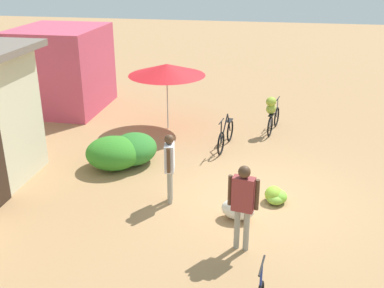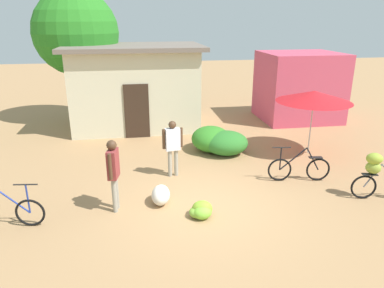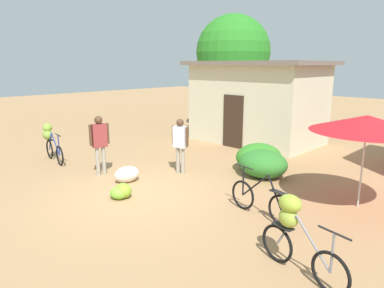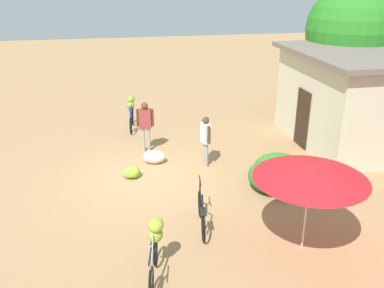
{
  "view_description": "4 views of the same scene",
  "coord_description": "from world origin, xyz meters",
  "px_view_note": "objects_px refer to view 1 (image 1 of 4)",
  "views": [
    {
      "loc": [
        -9.46,
        -0.19,
        5.15
      ],
      "look_at": [
        0.37,
        1.58,
        1.04
      ],
      "focal_mm": 43.14,
      "sensor_mm": 36.0,
      "label": 1
    },
    {
      "loc": [
        -1.51,
        -7.41,
        4.25
      ],
      "look_at": [
        -0.17,
        1.02,
        1.24
      ],
      "focal_mm": 33.66,
      "sensor_mm": 36.0,
      "label": 2
    },
    {
      "loc": [
        6.48,
        -4.75,
        3.13
      ],
      "look_at": [
        0.25,
        1.56,
        1.07
      ],
      "focal_mm": 32.29,
      "sensor_mm": 36.0,
      "label": 3
    },
    {
      "loc": [
        10.98,
        -0.84,
        5.6
      ],
      "look_at": [
        0.44,
        1.28,
        1.19
      ],
      "focal_mm": 38.67,
      "sensor_mm": 36.0,
      "label": 4
    }
  ],
  "objects_px": {
    "market_umbrella": "(167,70)",
    "bicycle_near_pile": "(226,136)",
    "shop_pink": "(62,69)",
    "person_bystander": "(243,199)",
    "person_vendor": "(170,162)",
    "banana_pile_on_ground": "(276,196)",
    "bicycle_center_loaded": "(272,112)",
    "produce_sack": "(238,209)"
  },
  "relations": [
    {
      "from": "market_umbrella",
      "to": "person_vendor",
      "type": "height_order",
      "value": "market_umbrella"
    },
    {
      "from": "market_umbrella",
      "to": "banana_pile_on_ground",
      "type": "relative_size",
      "value": 4.04
    },
    {
      "from": "bicycle_center_loaded",
      "to": "person_bystander",
      "type": "distance_m",
      "value": 6.32
    },
    {
      "from": "shop_pink",
      "to": "produce_sack",
      "type": "bearing_deg",
      "value": -133.79
    },
    {
      "from": "market_umbrella",
      "to": "bicycle_center_loaded",
      "type": "relative_size",
      "value": 1.51
    },
    {
      "from": "market_umbrella",
      "to": "bicycle_center_loaded",
      "type": "xyz_separation_m",
      "value": [
        0.16,
        -3.25,
        -1.21
      ]
    },
    {
      "from": "market_umbrella",
      "to": "produce_sack",
      "type": "bearing_deg",
      "value": -152.29
    },
    {
      "from": "shop_pink",
      "to": "person_bystander",
      "type": "height_order",
      "value": "shop_pink"
    },
    {
      "from": "bicycle_center_loaded",
      "to": "person_vendor",
      "type": "height_order",
      "value": "person_vendor"
    },
    {
      "from": "shop_pink",
      "to": "person_vendor",
      "type": "xyz_separation_m",
      "value": [
        -6.05,
        -5.25,
        -0.45
      ]
    },
    {
      "from": "produce_sack",
      "to": "market_umbrella",
      "type": "bearing_deg",
      "value": 27.71
    },
    {
      "from": "person_bystander",
      "to": "bicycle_near_pile",
      "type": "bearing_deg",
      "value": 9.77
    },
    {
      "from": "produce_sack",
      "to": "person_bystander",
      "type": "bearing_deg",
      "value": -171.62
    },
    {
      "from": "shop_pink",
      "to": "person_vendor",
      "type": "height_order",
      "value": "shop_pink"
    },
    {
      "from": "bicycle_near_pile",
      "to": "bicycle_center_loaded",
      "type": "xyz_separation_m",
      "value": [
        1.42,
        -1.27,
        0.34
      ]
    },
    {
      "from": "banana_pile_on_ground",
      "to": "person_vendor",
      "type": "bearing_deg",
      "value": 99.39
    },
    {
      "from": "person_bystander",
      "to": "shop_pink",
      "type": "bearing_deg",
      "value": 42.57
    },
    {
      "from": "banana_pile_on_ground",
      "to": "bicycle_center_loaded",
      "type": "bearing_deg",
      "value": 2.54
    },
    {
      "from": "bicycle_near_pile",
      "to": "banana_pile_on_ground",
      "type": "height_order",
      "value": "bicycle_near_pile"
    },
    {
      "from": "produce_sack",
      "to": "person_vendor",
      "type": "distance_m",
      "value": 1.79
    },
    {
      "from": "bicycle_near_pile",
      "to": "banana_pile_on_ground",
      "type": "bearing_deg",
      "value": -153.82
    },
    {
      "from": "person_vendor",
      "to": "person_bystander",
      "type": "relative_size",
      "value": 0.94
    },
    {
      "from": "person_vendor",
      "to": "person_bystander",
      "type": "bearing_deg",
      "value": -131.65
    },
    {
      "from": "bicycle_center_loaded",
      "to": "produce_sack",
      "type": "relative_size",
      "value": 2.25
    },
    {
      "from": "bicycle_center_loaded",
      "to": "person_bystander",
      "type": "height_order",
      "value": "person_bystander"
    },
    {
      "from": "produce_sack",
      "to": "shop_pink",
      "type": "bearing_deg",
      "value": 46.21
    },
    {
      "from": "market_umbrella",
      "to": "bicycle_near_pile",
      "type": "xyz_separation_m",
      "value": [
        -1.26,
        -1.99,
        -1.54
      ]
    },
    {
      "from": "market_umbrella",
      "to": "bicycle_near_pile",
      "type": "height_order",
      "value": "market_umbrella"
    },
    {
      "from": "banana_pile_on_ground",
      "to": "produce_sack",
      "type": "height_order",
      "value": "produce_sack"
    },
    {
      "from": "market_umbrella",
      "to": "produce_sack",
      "type": "xyz_separation_m",
      "value": [
        -5.09,
        -2.67,
        -1.68
      ]
    },
    {
      "from": "market_umbrella",
      "to": "produce_sack",
      "type": "height_order",
      "value": "market_umbrella"
    },
    {
      "from": "person_vendor",
      "to": "person_bystander",
      "type": "distance_m",
      "value": 2.29
    },
    {
      "from": "shop_pink",
      "to": "person_bystander",
      "type": "xyz_separation_m",
      "value": [
        -7.57,
        -6.96,
        -0.37
      ]
    },
    {
      "from": "person_vendor",
      "to": "bicycle_center_loaded",
      "type": "bearing_deg",
      "value": -24.07
    },
    {
      "from": "market_umbrella",
      "to": "banana_pile_on_ground",
      "type": "xyz_separation_m",
      "value": [
        -4.23,
        -3.45,
        -1.75
      ]
    },
    {
      "from": "shop_pink",
      "to": "bicycle_center_loaded",
      "type": "xyz_separation_m",
      "value": [
        -1.27,
        -7.38,
        -0.73
      ]
    },
    {
      "from": "bicycle_near_pile",
      "to": "person_vendor",
      "type": "distance_m",
      "value": 3.52
    },
    {
      "from": "shop_pink",
      "to": "banana_pile_on_ground",
      "type": "distance_m",
      "value": 9.55
    },
    {
      "from": "banana_pile_on_ground",
      "to": "produce_sack",
      "type": "xyz_separation_m",
      "value": [
        -0.85,
        0.78,
        0.07
      ]
    },
    {
      "from": "shop_pink",
      "to": "person_vendor",
      "type": "bearing_deg",
      "value": -139.07
    },
    {
      "from": "bicycle_center_loaded",
      "to": "person_vendor",
      "type": "distance_m",
      "value": 5.24
    },
    {
      "from": "person_vendor",
      "to": "banana_pile_on_ground",
      "type": "bearing_deg",
      "value": -80.61
    }
  ]
}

